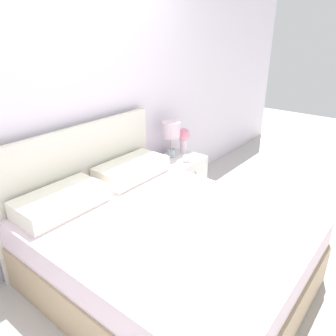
% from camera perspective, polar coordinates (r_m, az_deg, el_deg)
% --- Properties ---
extents(ground_plane, '(12.00, 12.00, 0.00)m').
position_cam_1_polar(ground_plane, '(3.26, -13.76, -11.42)').
color(ground_plane, '#BCB7B2').
extents(wall_back, '(8.00, 0.06, 2.60)m').
position_cam_1_polar(wall_back, '(2.80, -17.27, 11.54)').
color(wall_back, white).
rests_on(wall_back, ground_plane).
extents(bed, '(1.60, 1.92, 1.08)m').
position_cam_1_polar(bed, '(2.55, -1.56, -13.42)').
color(bed, tan).
rests_on(bed, ground_plane).
extents(nightstand, '(0.50, 0.45, 0.50)m').
position_cam_1_polar(nightstand, '(3.68, 1.89, -1.91)').
color(nightstand, white).
rests_on(nightstand, ground_plane).
extents(table_lamp, '(0.19, 0.19, 0.40)m').
position_cam_1_polar(table_lamp, '(3.52, 0.57, 6.28)').
color(table_lamp, '#A8B2BC').
rests_on(table_lamp, nightstand).
extents(flower_vase, '(0.15, 0.15, 0.28)m').
position_cam_1_polar(flower_vase, '(3.69, 2.78, 5.34)').
color(flower_vase, silver).
rests_on(flower_vase, nightstand).
extents(teacup, '(0.13, 0.13, 0.06)m').
position_cam_1_polar(teacup, '(3.48, 3.27, 1.54)').
color(teacup, white).
rests_on(teacup, nightstand).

